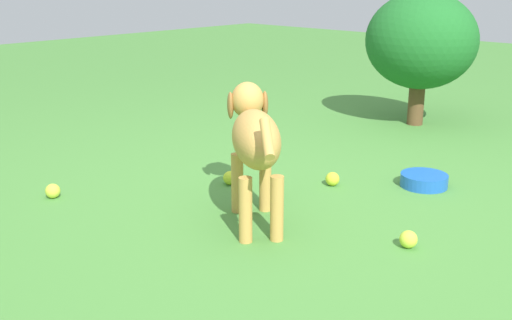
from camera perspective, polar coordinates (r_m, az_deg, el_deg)
The scene contains 8 objects.
ground at distance 2.55m, azimuth 3.91°, elevation -5.51°, with size 14.00×14.00×0.00m, color #478438.
dog at distance 2.42m, azimuth -0.14°, elevation 2.06°, with size 0.63×0.53×0.53m.
tennis_ball_0 at distance 2.95m, azimuth 7.06°, elevation -1.74°, with size 0.07×0.07×0.07m, color #C4D32D.
tennis_ball_1 at distance 2.91m, azimuth -18.22°, elevation -2.72°, with size 0.07×0.07×0.07m, color #C4D43B.
tennis_ball_2 at distance 2.35m, azimuth 13.87°, elevation -7.10°, with size 0.07×0.07×0.07m, color #C5E23B.
tennis_ball_3 at distance 2.94m, azimuth -2.41°, elevation -1.66°, with size 0.07×0.07×0.07m, color #C3DD31.
water_bowl at distance 3.02m, azimuth 15.22°, elevation -1.81°, with size 0.22×0.22×0.06m, color blue.
shrub_near at distance 4.15m, azimuth 14.95°, elevation 10.53°, with size 0.72×0.65×0.86m.
Camera 1 is at (1.48, -1.83, 0.98)m, focal length 43.42 mm.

